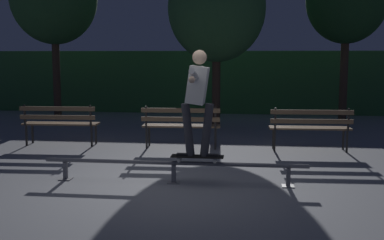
{
  "coord_description": "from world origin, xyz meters",
  "views": [
    {
      "loc": [
        1.14,
        -6.94,
        1.89
      ],
      "look_at": [
        0.18,
        0.91,
        0.85
      ],
      "focal_mm": 45.71,
      "sensor_mm": 36.0,
      "label": 1
    }
  ],
  "objects_px": {
    "skateboarder": "(198,94)",
    "park_bench_right_center": "(310,125)",
    "park_bench_left_center": "(181,123)",
    "skateboard": "(197,157)",
    "tree_behind_benches": "(217,8)",
    "park_bench_leftmost": "(60,120)",
    "tree_far_right": "(347,0)",
    "grind_rail": "(174,166)"
  },
  "relations": [
    {
      "from": "skateboarder",
      "to": "park_bench_right_center",
      "type": "distance_m",
      "value": 3.46
    },
    {
      "from": "grind_rail",
      "to": "tree_far_right",
      "type": "distance_m",
      "value": 8.56
    },
    {
      "from": "skateboard",
      "to": "park_bench_right_center",
      "type": "distance_m",
      "value": 3.36
    },
    {
      "from": "skateboard",
      "to": "park_bench_right_center",
      "type": "xyz_separation_m",
      "value": [
        1.95,
        2.74,
        0.13
      ]
    },
    {
      "from": "grind_rail",
      "to": "park_bench_right_center",
      "type": "relative_size",
      "value": 2.46
    },
    {
      "from": "grind_rail",
      "to": "tree_far_right",
      "type": "bearing_deg",
      "value": 62.36
    },
    {
      "from": "park_bench_left_center",
      "to": "skateboarder",
      "type": "bearing_deg",
      "value": -76.77
    },
    {
      "from": "park_bench_left_center",
      "to": "skateboard",
      "type": "bearing_deg",
      "value": -76.83
    },
    {
      "from": "skateboard",
      "to": "skateboarder",
      "type": "xyz_separation_m",
      "value": [
        0.0,
        -0.0,
        0.94
      ]
    },
    {
      "from": "grind_rail",
      "to": "skateboard",
      "type": "bearing_deg",
      "value": -0.0
    },
    {
      "from": "skateboard",
      "to": "park_bench_left_center",
      "type": "bearing_deg",
      "value": 103.17
    },
    {
      "from": "skateboard",
      "to": "skateboarder",
      "type": "distance_m",
      "value": 0.94
    },
    {
      "from": "park_bench_left_center",
      "to": "park_bench_right_center",
      "type": "xyz_separation_m",
      "value": [
        2.59,
        0.0,
        0.0
      ]
    },
    {
      "from": "skateboarder",
      "to": "park_bench_left_center",
      "type": "height_order",
      "value": "skateboarder"
    },
    {
      "from": "park_bench_leftmost",
      "to": "tree_behind_benches",
      "type": "bearing_deg",
      "value": 45.31
    },
    {
      "from": "tree_far_right",
      "to": "skateboarder",
      "type": "bearing_deg",
      "value": -115.3
    },
    {
      "from": "tree_behind_benches",
      "to": "grind_rail",
      "type": "bearing_deg",
      "value": -91.99
    },
    {
      "from": "grind_rail",
      "to": "park_bench_right_center",
      "type": "bearing_deg",
      "value": 49.86
    },
    {
      "from": "skateboarder",
      "to": "park_bench_left_center",
      "type": "relative_size",
      "value": 0.96
    },
    {
      "from": "skateboarder",
      "to": "tree_far_right",
      "type": "relative_size",
      "value": 0.33
    },
    {
      "from": "skateboarder",
      "to": "tree_behind_benches",
      "type": "distance_m",
      "value": 6.12
    },
    {
      "from": "skateboard",
      "to": "park_bench_leftmost",
      "type": "distance_m",
      "value": 4.24
    },
    {
      "from": "park_bench_right_center",
      "to": "park_bench_left_center",
      "type": "bearing_deg",
      "value": 180.0
    },
    {
      "from": "grind_rail",
      "to": "tree_far_right",
      "type": "height_order",
      "value": "tree_far_right"
    },
    {
      "from": "park_bench_right_center",
      "to": "tree_behind_benches",
      "type": "height_order",
      "value": "tree_behind_benches"
    },
    {
      "from": "grind_rail",
      "to": "park_bench_left_center",
      "type": "bearing_deg",
      "value": 95.94
    },
    {
      "from": "skateboarder",
      "to": "skateboard",
      "type": "bearing_deg",
      "value": 179.89
    },
    {
      "from": "park_bench_right_center",
      "to": "tree_behind_benches",
      "type": "bearing_deg",
      "value": 124.04
    },
    {
      "from": "skateboard",
      "to": "tree_far_right",
      "type": "height_order",
      "value": "tree_far_right"
    },
    {
      "from": "grind_rail",
      "to": "park_bench_left_center",
      "type": "relative_size",
      "value": 2.46
    },
    {
      "from": "grind_rail",
      "to": "tree_far_right",
      "type": "relative_size",
      "value": 0.85
    },
    {
      "from": "park_bench_leftmost",
      "to": "park_bench_left_center",
      "type": "height_order",
      "value": "same"
    },
    {
      "from": "skateboard",
      "to": "park_bench_leftmost",
      "type": "bearing_deg",
      "value": 139.75
    },
    {
      "from": "park_bench_left_center",
      "to": "park_bench_right_center",
      "type": "height_order",
      "value": "same"
    },
    {
      "from": "skateboard",
      "to": "park_bench_left_center",
      "type": "relative_size",
      "value": 0.48
    },
    {
      "from": "skateboard",
      "to": "skateboarder",
      "type": "relative_size",
      "value": 0.5
    },
    {
      "from": "park_bench_left_center",
      "to": "tree_behind_benches",
      "type": "bearing_deg",
      "value": 81.09
    },
    {
      "from": "grind_rail",
      "to": "skateboarder",
      "type": "bearing_deg",
      "value": -0.0
    },
    {
      "from": "skateboarder",
      "to": "park_bench_leftmost",
      "type": "height_order",
      "value": "skateboarder"
    },
    {
      "from": "park_bench_leftmost",
      "to": "tree_far_right",
      "type": "relative_size",
      "value": 0.35
    },
    {
      "from": "skateboard",
      "to": "tree_far_right",
      "type": "xyz_separation_m",
      "value": [
        3.33,
        7.04,
        3.01
      ]
    },
    {
      "from": "skateboard",
      "to": "grind_rail",
      "type": "bearing_deg",
      "value": 180.0
    }
  ]
}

